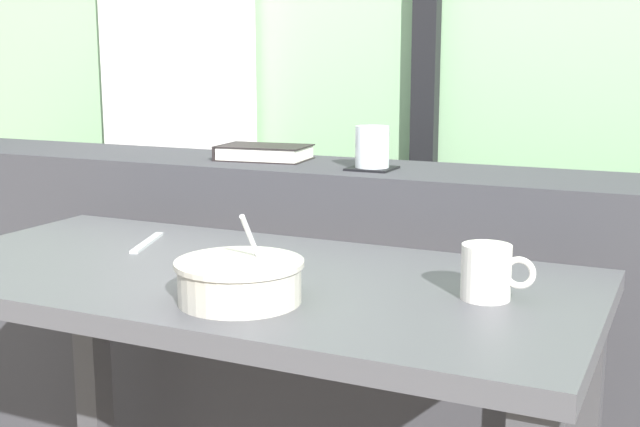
{
  "coord_description": "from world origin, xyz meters",
  "views": [
    {
      "loc": [
        0.79,
        -1.19,
        1.08
      ],
      "look_at": [
        0.05,
        0.39,
        0.75
      ],
      "focal_mm": 45.67,
      "sensor_mm": 36.0,
      "label": 1
    }
  ],
  "objects_px": {
    "closed_book": "(264,152)",
    "fork_utensil": "(147,243)",
    "ceramic_mug": "(487,272)",
    "coaster_square": "(372,168)",
    "soup_bowl": "(240,281)",
    "breakfast_table": "(241,339)",
    "juice_glass": "(372,148)"
  },
  "relations": [
    {
      "from": "breakfast_table",
      "to": "coaster_square",
      "type": "relative_size",
      "value": 12.04
    },
    {
      "from": "breakfast_table",
      "to": "coaster_square",
      "type": "xyz_separation_m",
      "value": [
        0.03,
        0.54,
        0.24
      ]
    },
    {
      "from": "closed_book",
      "to": "fork_utensil",
      "type": "bearing_deg",
      "value": -89.74
    },
    {
      "from": "fork_utensil",
      "to": "soup_bowl",
      "type": "bearing_deg",
      "value": -54.71
    },
    {
      "from": "fork_utensil",
      "to": "ceramic_mug",
      "type": "xyz_separation_m",
      "value": [
        0.7,
        -0.09,
        0.04
      ]
    },
    {
      "from": "coaster_square",
      "to": "fork_utensil",
      "type": "xyz_separation_m",
      "value": [
        -0.31,
        -0.43,
        -0.11
      ]
    },
    {
      "from": "juice_glass",
      "to": "ceramic_mug",
      "type": "relative_size",
      "value": 0.83
    },
    {
      "from": "juice_glass",
      "to": "breakfast_table",
      "type": "bearing_deg",
      "value": -93.46
    },
    {
      "from": "closed_book",
      "to": "ceramic_mug",
      "type": "distance_m",
      "value": 0.91
    },
    {
      "from": "breakfast_table",
      "to": "juice_glass",
      "type": "relative_size",
      "value": 12.84
    },
    {
      "from": "closed_book",
      "to": "coaster_square",
      "type": "bearing_deg",
      "value": -10.09
    },
    {
      "from": "coaster_square",
      "to": "closed_book",
      "type": "xyz_separation_m",
      "value": [
        -0.31,
        0.06,
        0.02
      ]
    },
    {
      "from": "ceramic_mug",
      "to": "soup_bowl",
      "type": "bearing_deg",
      "value": -153.23
    },
    {
      "from": "coaster_square",
      "to": "soup_bowl",
      "type": "distance_m",
      "value": 0.69
    },
    {
      "from": "soup_bowl",
      "to": "closed_book",
      "type": "bearing_deg",
      "value": 116.44
    },
    {
      "from": "fork_utensil",
      "to": "closed_book",
      "type": "bearing_deg",
      "value": 70.72
    },
    {
      "from": "breakfast_table",
      "to": "coaster_square",
      "type": "height_order",
      "value": "coaster_square"
    },
    {
      "from": "coaster_square",
      "to": "closed_book",
      "type": "bearing_deg",
      "value": 169.91
    },
    {
      "from": "coaster_square",
      "to": "fork_utensil",
      "type": "relative_size",
      "value": 0.59
    },
    {
      "from": "breakfast_table",
      "to": "closed_book",
      "type": "relative_size",
      "value": 5.16
    },
    {
      "from": "breakfast_table",
      "to": "closed_book",
      "type": "xyz_separation_m",
      "value": [
        -0.28,
        0.59,
        0.25
      ]
    },
    {
      "from": "closed_book",
      "to": "fork_utensil",
      "type": "height_order",
      "value": "closed_book"
    },
    {
      "from": "closed_book",
      "to": "ceramic_mug",
      "type": "relative_size",
      "value": 2.06
    },
    {
      "from": "juice_glass",
      "to": "fork_utensil",
      "type": "xyz_separation_m",
      "value": [
        -0.31,
        -0.43,
        -0.16
      ]
    },
    {
      "from": "juice_glass",
      "to": "soup_bowl",
      "type": "relative_size",
      "value": 0.48
    },
    {
      "from": "closed_book",
      "to": "fork_utensil",
      "type": "distance_m",
      "value": 0.5
    },
    {
      "from": "closed_book",
      "to": "soup_bowl",
      "type": "xyz_separation_m",
      "value": [
        0.37,
        -0.74,
        -0.1
      ]
    },
    {
      "from": "juice_glass",
      "to": "soup_bowl",
      "type": "height_order",
      "value": "juice_glass"
    },
    {
      "from": "soup_bowl",
      "to": "ceramic_mug",
      "type": "distance_m",
      "value": 0.37
    },
    {
      "from": "coaster_square",
      "to": "ceramic_mug",
      "type": "bearing_deg",
      "value": -52.81
    },
    {
      "from": "closed_book",
      "to": "fork_utensil",
      "type": "relative_size",
      "value": 1.37
    },
    {
      "from": "breakfast_table",
      "to": "juice_glass",
      "type": "xyz_separation_m",
      "value": [
        0.03,
        0.54,
        0.28
      ]
    }
  ]
}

